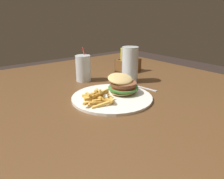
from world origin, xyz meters
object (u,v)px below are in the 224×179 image
Objects in this scene: juice_glass at (83,69)px; beer_glass at (130,66)px; spoon at (134,84)px; condiment_caddy at (128,63)px; meal_plate_near at (115,92)px.

beer_glass is at bearing -42.71° from juice_glass.
juice_glass is at bearing 23.97° from spoon.
spoon is (0.14, -0.21, -0.05)m from juice_glass.
beer_glass is at bearing -130.24° from condiment_caddy.
spoon is 1.14× the size of condiment_caddy.
juice_glass is at bearing 137.29° from beer_glass.
condiment_caddy is (0.28, -0.01, -0.01)m from juice_glass.
spoon is (-0.03, -0.06, -0.07)m from beer_glass.
juice_glass is (-0.16, 0.15, -0.02)m from beer_glass.
juice_glass is at bearing 177.78° from condiment_caddy.
beer_glass is 0.19m from condiment_caddy.
spoon is (0.16, 0.06, -0.02)m from meal_plate_near.
condiment_caddy is at bearing 40.38° from meal_plate_near.
condiment_caddy is at bearing -45.71° from spoon.
meal_plate_near reaches higher than spoon.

